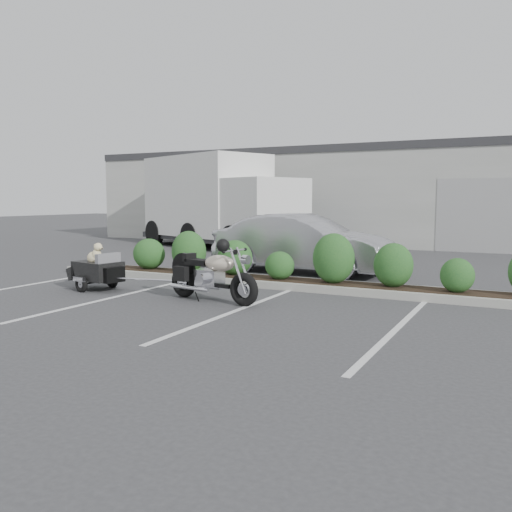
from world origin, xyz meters
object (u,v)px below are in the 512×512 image
at_px(motorcycle, 211,276).
at_px(delivery_truck, 219,204).
at_px(pet_trailer, 98,270).
at_px(dumpster, 277,233).
at_px(sedan, 303,243).

bearing_deg(motorcycle, delivery_truck, 130.76).
xyz_separation_m(pet_trailer, dumpster, (-0.55, 10.10, 0.18)).
height_order(sedan, dumpster, sedan).
relative_size(sedan, dumpster, 2.32).
relative_size(motorcycle, pet_trailer, 1.23).
xyz_separation_m(motorcycle, delivery_truck, (-5.55, 9.59, 1.21)).
height_order(motorcycle, sedan, sedan).
distance_m(sedan, delivery_truck, 7.69).
height_order(dumpster, delivery_truck, delivery_truck).
distance_m(pet_trailer, dumpster, 10.12).
bearing_deg(dumpster, motorcycle, -81.75).
relative_size(pet_trailer, dumpster, 0.86).
bearing_deg(sedan, pet_trailer, 149.29).
bearing_deg(pet_trailer, sedan, 67.90).
bearing_deg(sedan, dumpster, 32.40).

